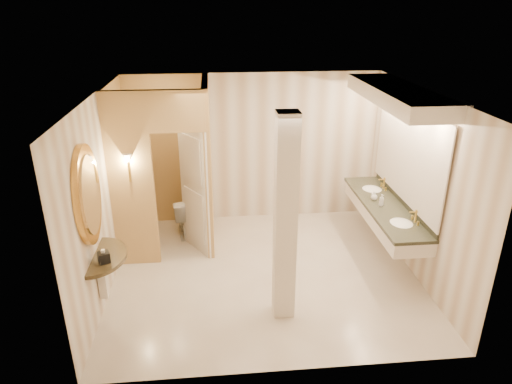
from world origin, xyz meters
TOP-DOWN VIEW (x-y plane):
  - floor at (0.00, 0.00)m, footprint 4.50×4.50m
  - ceiling at (0.00, 0.00)m, footprint 4.50×4.50m
  - wall_back at (0.00, 2.00)m, footprint 4.50×0.02m
  - wall_front at (0.00, -2.00)m, footprint 4.50×0.02m
  - wall_left at (-2.25, 0.00)m, footprint 0.02×4.00m
  - wall_right at (2.25, 0.00)m, footprint 0.02×4.00m
  - toilet_closet at (-1.13, 0.97)m, footprint 1.50×1.55m
  - wall_sconce at (-1.93, 0.43)m, footprint 0.14×0.14m
  - vanity at (1.98, 0.40)m, footprint 0.75×2.57m
  - console_shelf at (-2.21, -0.75)m, footprint 0.96×0.96m
  - pillar at (0.14, -0.96)m, footprint 0.27×0.27m
  - tissue_box at (-2.08, -0.92)m, footprint 0.17×0.17m
  - toilet at (-1.25, 1.39)m, footprint 0.50×0.75m
  - soap_bottle_a at (1.84, 0.68)m, footprint 0.07×0.07m
  - soap_bottle_b at (1.83, 0.59)m, footprint 0.13×0.13m
  - soap_bottle_c at (1.86, 0.36)m, footprint 0.09×0.10m

SIDE VIEW (x-z plane):
  - floor at x=0.00m, z-range 0.00..0.00m
  - toilet at x=-1.25m, z-range 0.00..0.71m
  - soap_bottle_a at x=1.84m, z-range 0.88..0.99m
  - soap_bottle_b at x=1.83m, z-range 0.88..1.01m
  - tissue_box at x=-2.08m, z-range 0.88..1.01m
  - soap_bottle_c at x=1.86m, z-range 0.88..1.06m
  - console_shelf at x=-2.21m, z-range 0.38..2.30m
  - wall_back at x=0.00m, z-range 0.00..2.70m
  - wall_front at x=0.00m, z-range 0.00..2.70m
  - wall_left at x=-2.25m, z-range 0.00..2.70m
  - wall_right at x=2.25m, z-range 0.00..2.70m
  - pillar at x=0.14m, z-range 0.00..2.70m
  - toilet_closet at x=-1.13m, z-range 0.04..2.74m
  - vanity at x=1.98m, z-range 0.58..2.67m
  - wall_sconce at x=-1.93m, z-range 1.52..1.94m
  - ceiling at x=0.00m, z-range 2.70..2.70m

